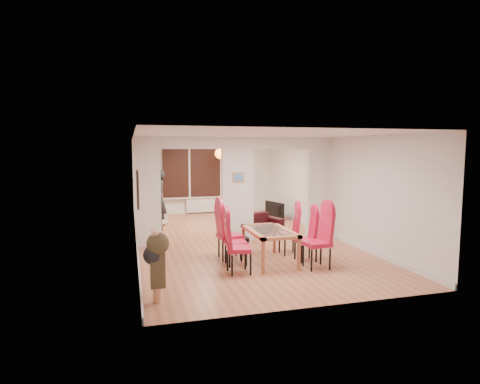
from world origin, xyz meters
name	(u,v)px	position (x,y,z in m)	size (l,w,h in m)	color
floor	(238,240)	(0.00, 0.00, 0.00)	(5.00, 9.00, 0.01)	#BA6E4B
room_walls	(237,189)	(0.00, 0.00, 1.30)	(5.00, 9.00, 2.60)	silver
divider_wall	(237,189)	(0.00, 0.00, 1.30)	(5.00, 0.18, 2.60)	white
bay_window_blinds	(205,171)	(0.00, 4.44, 1.50)	(3.00, 0.08, 1.80)	black
radiator	(206,205)	(0.00, 4.40, 0.30)	(1.40, 0.08, 0.50)	white
pendant_light	(220,154)	(0.30, 3.30, 2.15)	(0.36, 0.36, 0.36)	orange
stair_newel	(154,258)	(-2.25, -3.20, 0.55)	(0.40, 1.20, 1.10)	tan
wall_poster	(138,189)	(-2.47, -2.40, 1.60)	(0.04, 0.52, 0.67)	gray
pillar_photo	(239,177)	(0.00, -0.10, 1.60)	(0.30, 0.03, 0.25)	#4C8CD8
dining_table	(269,246)	(0.10, -2.13, 0.34)	(0.81, 1.45, 0.68)	#B56742
dining_chair_la	(239,244)	(-0.68, -2.63, 0.54)	(0.43, 0.43, 1.08)	#BE1335
dining_chair_lb	(236,239)	(-0.60, -2.10, 0.52)	(0.42, 0.42, 1.04)	#BE1335
dining_chair_lc	(230,232)	(-0.61, -1.63, 0.57)	(0.46, 0.46, 1.15)	#BE1335
dining_chair_ra	(317,239)	(0.85, -2.73, 0.58)	(0.46, 0.46, 1.15)	#BE1335
dining_chair_rb	(306,236)	(0.87, -2.20, 0.51)	(0.41, 0.41, 1.02)	#BE1335
dining_chair_rc	(289,231)	(0.74, -1.61, 0.51)	(0.41, 0.41, 1.02)	#BE1335
sofa	(253,224)	(0.62, 0.72, 0.25)	(1.74, 0.68, 0.51)	black
armchair	(152,216)	(-2.00, 2.43, 0.32)	(0.70, 0.68, 0.63)	silver
person	(159,200)	(-1.82, 1.90, 0.85)	(0.41, 0.62, 1.71)	black
television	(272,211)	(1.89, 2.64, 0.28)	(0.13, 0.98, 0.56)	black
coffee_table	(234,219)	(0.54, 2.45, 0.11)	(0.96, 0.48, 0.22)	#341712
bottle	(232,211)	(0.47, 2.44, 0.35)	(0.07, 0.07, 0.26)	#143F19
bowl	(236,215)	(0.58, 2.35, 0.25)	(0.24, 0.24, 0.06)	#341712
shoes	(243,239)	(0.10, -0.21, 0.05)	(0.24, 0.26, 0.10)	black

